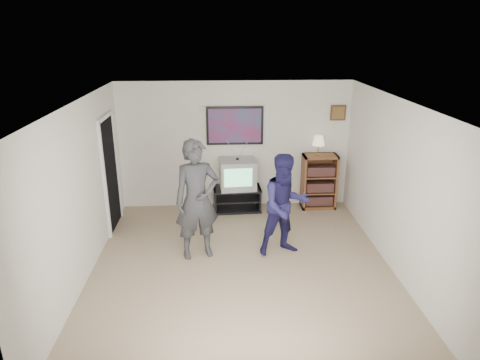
{
  "coord_description": "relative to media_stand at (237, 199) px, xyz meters",
  "views": [
    {
      "loc": [
        -0.32,
        -5.61,
        3.44
      ],
      "look_at": [
        0.01,
        0.76,
        1.15
      ],
      "focal_mm": 32.0,
      "sensor_mm": 36.0,
      "label": 1
    }
  ],
  "objects": [
    {
      "name": "poster",
      "position": [
        -0.03,
        0.25,
        1.42
      ],
      "size": [
        1.1,
        0.03,
        0.75
      ],
      "primitive_type": "cube",
      "color": "black",
      "rests_on": "room_shell"
    },
    {
      "name": "controller_right",
      "position": [
        0.65,
        -1.56,
        0.8
      ],
      "size": [
        0.04,
        0.11,
        0.03
      ],
      "primitive_type": "cube",
      "rotation": [
        0.0,
        0.0,
        -0.07
      ],
      "color": "white",
      "rests_on": "person_short"
    },
    {
      "name": "small_picture",
      "position": [
        1.97,
        0.25,
        1.65
      ],
      "size": [
        0.3,
        0.03,
        0.3
      ],
      "primitive_type": "cube",
      "color": "#492D17",
      "rests_on": "room_shell"
    },
    {
      "name": "doorway",
      "position": [
        -2.26,
        -0.63,
        0.77
      ],
      "size": [
        0.03,
        0.85,
        2.0
      ],
      "primitive_type": "cube",
      "color": "black",
      "rests_on": "room_shell"
    },
    {
      "name": "air_vent",
      "position": [
        -0.58,
        0.25,
        1.72
      ],
      "size": [
        0.28,
        0.02,
        0.14
      ],
      "primitive_type": "cube",
      "color": "white",
      "rests_on": "room_shell"
    },
    {
      "name": "room_shell",
      "position": [
        -0.03,
        -1.88,
        1.02
      ],
      "size": [
        4.51,
        5.0,
        2.51
      ],
      "color": "#7B6C4E",
      "rests_on": "ground"
    },
    {
      "name": "controller_left",
      "position": [
        -0.74,
        -1.6,
        0.89
      ],
      "size": [
        0.07,
        0.13,
        0.04
      ],
      "primitive_type": "cube",
      "rotation": [
        0.0,
        0.0,
        -0.33
      ],
      "color": "white",
      "rests_on": "person_tall"
    },
    {
      "name": "table_lamp",
      "position": [
        1.58,
        0.06,
        1.05
      ],
      "size": [
        0.24,
        0.24,
        0.39
      ],
      "primitive_type": null,
      "color": "beige",
      "rests_on": "bookshelf"
    },
    {
      "name": "person_tall",
      "position": [
        -0.69,
        -1.77,
        0.71
      ],
      "size": [
        0.79,
        0.63,
        1.9
      ],
      "primitive_type": "imported",
      "rotation": [
        0.0,
        0.0,
        0.28
      ],
      "color": "#323335",
      "rests_on": "room_shell"
    },
    {
      "name": "bookshelf",
      "position": [
        1.64,
        0.05,
        0.31
      ],
      "size": [
        0.67,
        0.38,
        1.09
      ],
      "primitive_type": null,
      "color": "brown",
      "rests_on": "room_shell"
    },
    {
      "name": "media_stand",
      "position": [
        0.0,
        0.0,
        0.0
      ],
      "size": [
        0.95,
        0.56,
        0.47
      ],
      "rotation": [
        0.0,
        0.0,
        0.04
      ],
      "color": "black",
      "rests_on": "room_shell"
    },
    {
      "name": "crt_television",
      "position": [
        0.01,
        0.0,
        0.52
      ],
      "size": [
        0.72,
        0.62,
        0.57
      ],
      "primitive_type": null,
      "rotation": [
        0.0,
        0.0,
        0.08
      ],
      "color": "#9E9E99",
      "rests_on": "media_stand"
    },
    {
      "name": "person_short",
      "position": [
        0.67,
        -1.76,
        0.59
      ],
      "size": [
        0.93,
        0.8,
        1.65
      ],
      "primitive_type": "imported",
      "rotation": [
        0.0,
        0.0,
        0.25
      ],
      "color": "#1E1A49",
      "rests_on": "room_shell"
    }
  ]
}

